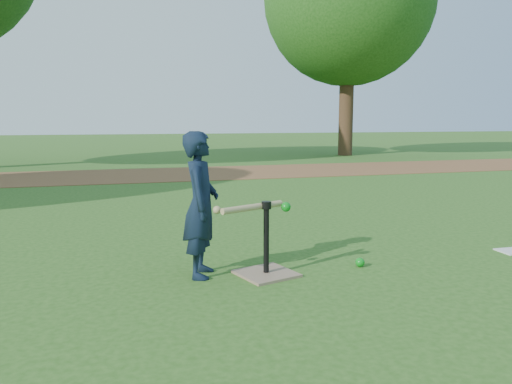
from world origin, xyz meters
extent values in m
plane|color=#285116|center=(0.00, 0.00, 0.00)|extent=(80.00, 80.00, 0.00)
cube|color=brown|center=(0.00, 7.50, 0.01)|extent=(24.00, 3.00, 0.01)
imported|color=black|center=(-0.82, -0.21, 0.59)|extent=(0.40, 0.50, 1.18)
sphere|color=#0B8017|center=(0.54, -0.35, 0.04)|extent=(0.08, 0.08, 0.08)
cube|color=#886D56|center=(-0.31, -0.34, 0.01)|extent=(0.54, 0.54, 0.02)
cylinder|color=black|center=(-0.31, -0.34, 0.30)|extent=(0.05, 0.05, 0.55)
cylinder|color=black|center=(-0.31, -0.34, 0.58)|extent=(0.08, 0.08, 0.06)
cylinder|color=tan|center=(-0.43, -0.36, 0.58)|extent=(0.57, 0.29, 0.05)
sphere|color=tan|center=(-0.73, -0.40, 0.58)|extent=(0.06, 0.06, 0.06)
sphere|color=#0B8017|center=(-0.13, -0.32, 0.56)|extent=(0.08, 0.08, 0.08)
cylinder|color=#382316|center=(6.50, 12.00, 1.71)|extent=(0.50, 0.50, 3.42)
camera|label=1|loc=(-1.50, -4.13, 1.27)|focal=35.00mm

